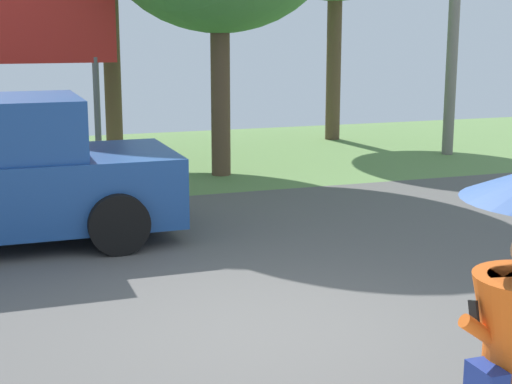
{
  "coord_description": "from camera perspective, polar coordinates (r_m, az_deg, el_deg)",
  "views": [
    {
      "loc": [
        -2.48,
        -6.31,
        2.73
      ],
      "look_at": [
        0.1,
        1.0,
        1.1
      ],
      "focal_mm": 54.8,
      "sensor_mm": 36.0,
      "label": 1
    }
  ],
  "objects": [
    {
      "name": "ground_plane",
      "position": [
        9.98,
        -4.27,
        -4.33
      ],
      "size": [
        40.0,
        22.0,
        0.2
      ],
      "color": "#565451"
    },
    {
      "name": "roadside_billboard",
      "position": [
        14.86,
        -15.22,
        10.78
      ],
      "size": [
        2.6,
        0.12,
        3.5
      ],
      "color": "slate",
      "rests_on": "ground_plane"
    }
  ]
}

